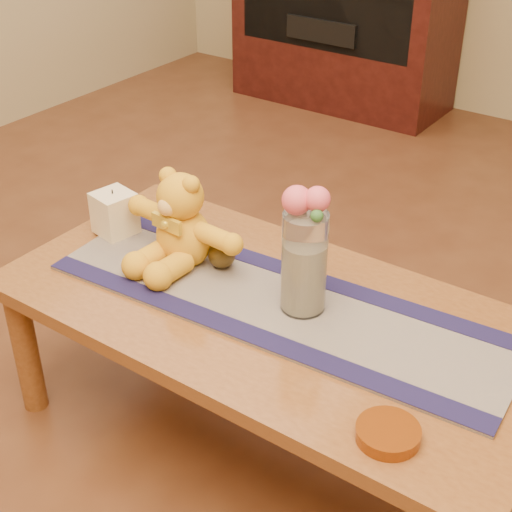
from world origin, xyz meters
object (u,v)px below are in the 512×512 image
Objects in this scene: teddy_bear at (183,219)px; glass_vase at (304,262)px; pillar_candle at (115,213)px; amber_dish at (388,433)px; bronze_ball at (222,255)px.

glass_vase is at bearing 2.36° from teddy_bear.
glass_vase is (0.38, -0.01, 0.01)m from teddy_bear.
amber_dish is (1.01, -0.28, -0.06)m from pillar_candle.
glass_vase is at bearing -6.92° from bronze_ball.
amber_dish is at bearing -17.01° from teddy_bear.
glass_vase reaches higher than teddy_bear.
teddy_bear is at bearing -165.51° from bronze_ball.
teddy_bear is at bearing 179.06° from glass_vase.
teddy_bear is 0.14m from bronze_ball.
amber_dish is (0.75, -0.28, -0.12)m from teddy_bear.
teddy_bear is at bearing 159.70° from amber_dish.
pillar_candle is 0.47× the size of glass_vase.
bronze_ball is at bearing 17.78° from teddy_bear.
glass_vase is 2.00× the size of amber_dish.
teddy_bear is 1.41× the size of glass_vase.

